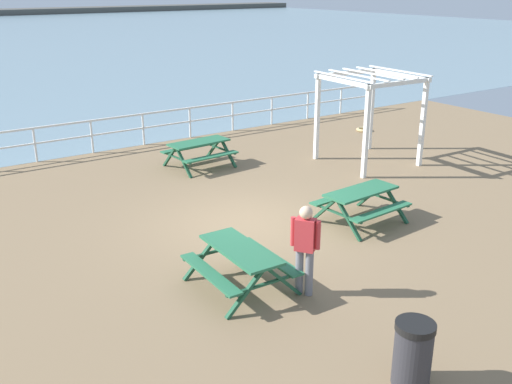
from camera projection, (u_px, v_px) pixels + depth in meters
name	position (u px, v px, depth m)	size (l,w,h in m)	color
ground_plane	(249.00, 229.00, 13.34)	(30.00, 24.00, 0.20)	#846B4C
seaward_railing	(118.00, 127.00, 19.08)	(23.07, 0.07, 1.08)	white
picnic_table_near_left	(199.00, 148.00, 17.26)	(1.91, 1.66, 0.80)	#286B47
picnic_table_far_left	(240.00, 258.00, 10.39)	(1.58, 1.84, 0.80)	#286B47
picnic_table_far_right	(361.00, 198.00, 13.25)	(1.90, 1.65, 0.80)	#286B47
visitor	(305.00, 245.00, 10.05)	(0.38, 0.45, 1.66)	slate
lattice_pergola	(370.00, 97.00, 17.24)	(2.53, 2.65, 2.70)	white
litter_bin	(413.00, 353.00, 7.90)	(0.55, 0.55, 0.95)	#2D2D33
rope_coil	(364.00, 130.00, 21.59)	(0.55, 0.55, 0.11)	tan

